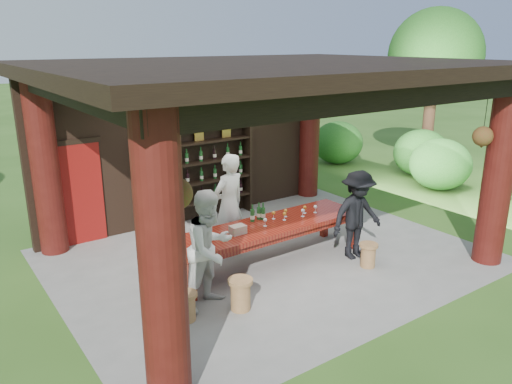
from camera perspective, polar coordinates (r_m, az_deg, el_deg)
ground at (r=9.30m, az=1.43°, el=-7.39°), size 90.00×90.00×0.00m
pavilion at (r=8.97m, az=-0.17°, el=6.03°), size 7.50×6.00×3.60m
wine_shelf at (r=10.89m, az=-6.26°, el=2.20°), size 2.44×0.37×2.15m
tasting_table at (r=8.77m, az=1.32°, el=-4.40°), size 3.71×0.99×0.75m
stool_near_left at (r=7.50m, az=-1.78°, el=-11.51°), size 0.37×0.37×0.49m
stool_near_right at (r=9.04m, az=12.70°, el=-6.98°), size 0.33×0.33×0.43m
stool_far_left at (r=7.31m, az=-7.97°, el=-12.74°), size 0.33×0.33×0.43m
host at (r=9.12m, az=-3.10°, el=-1.46°), size 0.77×0.59×1.90m
guest_woman at (r=7.39m, az=-5.26°, el=-6.49°), size 1.04×0.91×1.80m
guest_man at (r=9.16m, az=11.48°, el=-2.58°), size 1.11×0.70×1.64m
table_bottles at (r=8.88m, az=0.25°, el=-2.28°), size 0.29×0.14×0.31m
table_glasses at (r=9.05m, az=3.97°, el=-2.50°), size 1.25×0.27×0.15m
napkin_basket at (r=8.30m, az=-2.09°, el=-4.32°), size 0.26×0.18×0.14m
shrubs at (r=11.38m, az=9.24°, el=0.02°), size 15.07×9.63×1.36m
trees at (r=12.20m, az=9.77°, el=14.54°), size 21.73×9.71×4.80m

